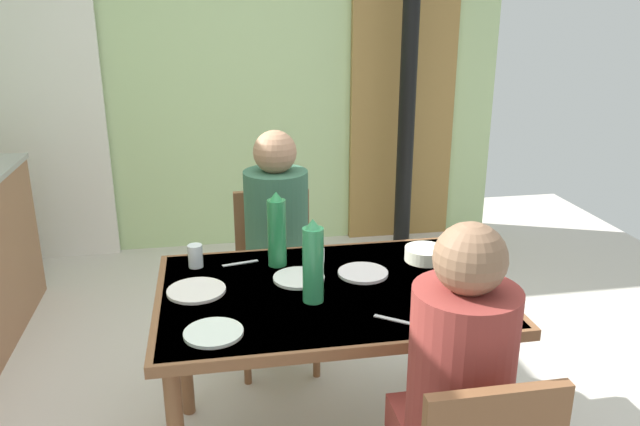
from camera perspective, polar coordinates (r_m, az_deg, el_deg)
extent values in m
cube|color=#B5D292|center=(4.62, -8.20, 14.40)|extent=(4.01, 0.10, 2.87)
cube|color=olive|center=(4.81, 7.53, 9.35)|extent=(0.80, 0.05, 2.00)
cylinder|color=black|center=(4.49, 8.17, 14.28)|extent=(0.12, 0.12, 2.87)
cube|color=white|center=(4.68, -24.75, 10.14)|extent=(0.90, 0.03, 2.41)
cube|color=brown|center=(2.38, 0.65, -7.31)|extent=(1.27, 0.88, 0.04)
cube|color=#EABA62|center=(2.37, 0.65, -6.90)|extent=(1.22, 0.84, 0.00)
cylinder|color=brown|center=(2.44, 16.20, -17.63)|extent=(0.06, 0.06, 0.70)
cylinder|color=brown|center=(2.85, -12.30, -11.56)|extent=(0.06, 0.06, 0.70)
cylinder|color=brown|center=(3.01, 10.06, -9.71)|extent=(0.06, 0.06, 0.70)
cube|color=brown|center=(3.12, -3.96, -6.28)|extent=(0.40, 0.40, 0.04)
cube|color=brown|center=(3.21, -4.40, -1.54)|extent=(0.38, 0.04, 0.42)
cylinder|color=brown|center=(3.11, -0.31, -11.46)|extent=(0.04, 0.04, 0.41)
cylinder|color=brown|center=(3.08, -6.70, -11.95)|extent=(0.04, 0.04, 0.41)
cylinder|color=brown|center=(3.40, -1.31, -8.63)|extent=(0.04, 0.04, 0.41)
cylinder|color=brown|center=(3.37, -7.10, -9.04)|extent=(0.04, 0.04, 0.41)
cube|color=#933831|center=(2.10, 10.99, -18.49)|extent=(0.30, 0.22, 0.12)
cylinder|color=maroon|center=(1.87, 12.72, -14.05)|extent=(0.30, 0.30, 0.52)
sphere|color=#846047|center=(1.71, 13.55, -4.08)|extent=(0.20, 0.20, 0.20)
cube|color=#2E694E|center=(2.95, -3.63, -6.51)|extent=(0.30, 0.22, 0.12)
cylinder|color=#38664C|center=(2.96, -3.98, -1.05)|extent=(0.30, 0.30, 0.52)
sphere|color=#A87A5B|center=(2.86, -4.14, 5.57)|extent=(0.20, 0.20, 0.20)
cylinder|color=#267F46|center=(2.53, -3.96, -1.83)|extent=(0.08, 0.08, 0.28)
cone|color=#2A8748|center=(2.48, -4.04, 1.56)|extent=(0.05, 0.05, 0.04)
cylinder|color=#31985A|center=(2.22, -0.64, -4.78)|extent=(0.08, 0.08, 0.28)
cone|color=#389459|center=(2.16, -0.65, -0.97)|extent=(0.05, 0.05, 0.04)
cylinder|color=#EBE9CD|center=(2.64, 9.56, -3.72)|extent=(0.17, 0.17, 0.05)
cylinder|color=white|center=(2.09, -9.70, -10.72)|extent=(0.19, 0.19, 0.01)
cylinder|color=white|center=(2.38, -11.22, -6.95)|extent=(0.22, 0.22, 0.01)
cylinder|color=white|center=(2.49, 3.94, -5.48)|extent=(0.20, 0.20, 0.01)
cylinder|color=white|center=(2.44, -1.94, -5.95)|extent=(0.20, 0.20, 0.01)
cylinder|color=silver|center=(2.59, -11.30, -3.86)|extent=(0.06, 0.06, 0.09)
cylinder|color=#DBB77A|center=(2.26, 13.02, -8.46)|extent=(0.19, 0.19, 0.02)
cube|color=silver|center=(2.60, -7.29, -4.57)|extent=(0.15, 0.05, 0.00)
cube|color=silver|center=(2.66, 0.23, -3.87)|extent=(0.04, 0.15, 0.00)
cube|color=silver|center=(2.16, 6.85, -9.68)|extent=(0.13, 0.10, 0.00)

